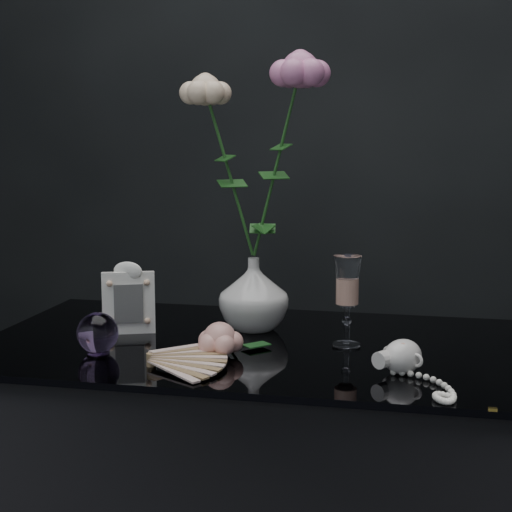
% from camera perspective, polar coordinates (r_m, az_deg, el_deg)
% --- Properties ---
extents(vase, '(0.16, 0.16, 0.14)m').
position_cam_1_polar(vase, '(1.55, -0.17, -2.79)').
color(vase, silver).
rests_on(vase, table).
extents(wine_glass, '(0.06, 0.06, 0.17)m').
position_cam_1_polar(wine_glass, '(1.44, 6.64, -3.30)').
color(wine_glass, white).
rests_on(wine_glass, table).
extents(picture_frame, '(0.13, 0.11, 0.14)m').
position_cam_1_polar(picture_frame, '(1.55, -9.26, -3.01)').
color(picture_frame, white).
rests_on(picture_frame, table).
extents(paperweight, '(0.09, 0.09, 0.07)m').
position_cam_1_polar(paperweight, '(1.42, -11.44, -5.51)').
color(paperweight, '#9670B7').
rests_on(paperweight, table).
extents(paper_fan, '(0.29, 0.25, 0.03)m').
position_cam_1_polar(paper_fan, '(1.34, -7.65, -7.40)').
color(paper_fan, beige).
rests_on(paper_fan, table).
extents(loose_rose, '(0.18, 0.21, 0.06)m').
position_cam_1_polar(loose_rose, '(1.38, -2.66, -6.06)').
color(loose_rose, '#E29D92').
rests_on(loose_rose, table).
extents(pearl_jar, '(0.28, 0.28, 0.06)m').
position_cam_1_polar(pearl_jar, '(1.31, 10.61, -7.09)').
color(pearl_jar, white).
rests_on(pearl_jar, table).
extents(roses, '(0.27, 0.12, 0.45)m').
position_cam_1_polar(roses, '(1.52, 0.05, 7.93)').
color(roses, '#FFD1AB').
rests_on(roses, vase).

